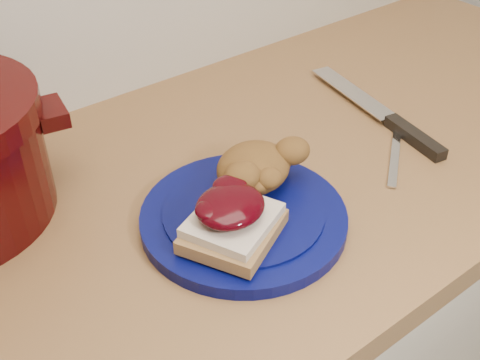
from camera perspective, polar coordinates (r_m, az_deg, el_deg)
plate at (r=0.74m, az=0.34°, el=-3.60°), size 0.33×0.33×0.02m
sandwich at (r=0.68m, az=-0.78°, el=-3.73°), size 0.14×0.13×0.05m
stuffing_mound at (r=0.76m, az=1.28°, el=1.20°), size 0.13×0.12×0.05m
chef_knife at (r=0.94m, az=14.62°, el=5.16°), size 0.08×0.30×0.02m
butter_knife at (r=0.88m, az=14.47°, el=2.27°), size 0.13×0.10×0.00m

